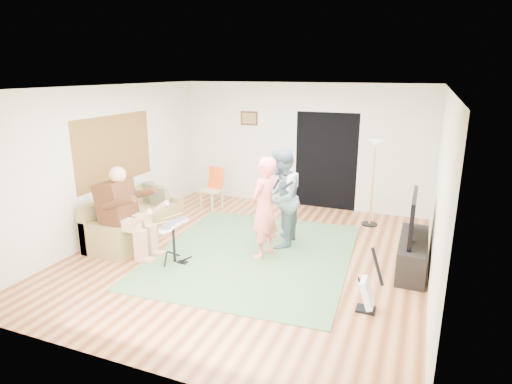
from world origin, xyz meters
TOP-DOWN VIEW (x-y plane):
  - floor at (0.00, 0.00)m, footprint 6.00×6.00m
  - walls at (0.00, 0.00)m, footprint 5.50×6.00m
  - ceiling at (0.00, 0.00)m, footprint 6.00×6.00m
  - window_blinds at (-2.74, 0.20)m, footprint 0.00×2.05m
  - doorway at (0.55, 2.99)m, footprint 2.10×0.00m
  - picture_frame at (-1.25, 2.99)m, footprint 0.42×0.03m
  - area_rug at (0.05, 0.07)m, footprint 3.32×3.82m
  - sofa at (-2.29, -0.04)m, footprint 0.81×1.97m
  - drummer at (-1.86, -0.69)m, footprint 0.96×0.54m
  - drum_kit at (-1.00, -0.69)m, footprint 0.37×0.66m
  - singer at (0.22, 0.07)m, footprint 0.51×0.67m
  - microphone at (0.42, 0.07)m, footprint 0.06×0.06m
  - guitarist at (0.33, 0.60)m, footprint 0.71×0.88m
  - guitar_held at (0.53, 0.60)m, footprint 0.13×0.60m
  - guitar_spare at (2.03, -1.01)m, footprint 0.31×0.28m
  - torchiere_lamp at (1.64, 2.23)m, footprint 0.30×0.30m
  - dining_chair at (-1.74, 2.04)m, footprint 0.47×0.49m
  - tv_cabinet at (2.50, 0.45)m, footprint 0.40×1.40m
  - television at (2.45, 0.45)m, footprint 0.06×1.11m

SIDE VIEW (x-z plane):
  - floor at x=0.00m, z-range 0.00..0.00m
  - area_rug at x=0.05m, z-range 0.00..0.02m
  - guitar_spare at x=2.03m, z-range -0.19..0.68m
  - tv_cabinet at x=2.50m, z-range 0.00..0.50m
  - sofa at x=-2.29m, z-range -0.13..0.66m
  - drum_kit at x=-1.00m, z-range -0.04..0.64m
  - dining_chair at x=-1.74m, z-range -0.13..0.77m
  - drummer at x=-1.86m, z-range -0.16..1.32m
  - singer at x=0.22m, z-range 0.00..1.66m
  - television at x=2.45m, z-range 0.51..1.19m
  - guitarist at x=0.33m, z-range 0.00..1.71m
  - doorway at x=0.55m, z-range 0.00..2.10m
  - torchiere_lamp at x=1.64m, z-range 0.31..2.00m
  - guitar_held at x=0.53m, z-range 1.03..1.29m
  - microphone at x=0.42m, z-range 1.12..1.36m
  - walls at x=0.00m, z-range 0.00..2.70m
  - window_blinds at x=-2.74m, z-range 0.53..2.58m
  - picture_frame at x=-1.25m, z-range 1.74..2.06m
  - ceiling at x=0.00m, z-range 2.70..2.70m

